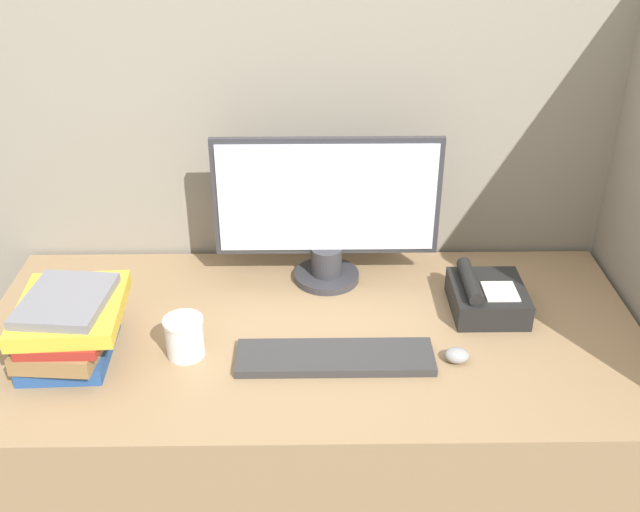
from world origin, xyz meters
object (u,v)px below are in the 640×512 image
object	(u,v)px
monitor	(327,213)
book_stack	(69,325)
desk_telephone	(486,297)
keyboard	(335,357)
coffee_cup	(185,337)
mouse	(457,355)

from	to	relation	value
monitor	book_stack	bearing A→B (deg)	-150.93
book_stack	desk_telephone	bearing A→B (deg)	9.87
keyboard	coffee_cup	xyz separation A→B (m)	(-0.35, 0.03, 0.04)
monitor	mouse	distance (m)	0.51
monitor	keyboard	size ratio (longest dim) A/B	1.29
monitor	book_stack	size ratio (longest dim) A/B	1.99
coffee_cup	mouse	bearing A→B (deg)	-3.19
keyboard	desk_telephone	distance (m)	0.45
monitor	coffee_cup	distance (m)	0.50
monitor	mouse	bearing A→B (deg)	-51.89
monitor	coffee_cup	bearing A→B (deg)	-134.91
mouse	desk_telephone	size ratio (longest dim) A/B	0.28
keyboard	mouse	distance (m)	0.28
monitor	desk_telephone	distance (m)	0.46
monitor	coffee_cup	xyz separation A→B (m)	(-0.34, -0.34, -0.15)
mouse	coffee_cup	bearing A→B (deg)	176.81
mouse	book_stack	size ratio (longest dim) A/B	0.19
monitor	desk_telephone	world-z (taller)	monitor
mouse	coffee_cup	xyz separation A→B (m)	(-0.63, 0.04, 0.03)
monitor	coffee_cup	world-z (taller)	monitor
keyboard	coffee_cup	size ratio (longest dim) A/B	4.65
keyboard	mouse	xyz separation A→B (m)	(0.28, -0.00, 0.01)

